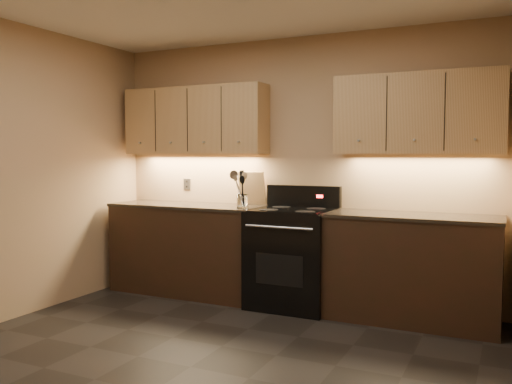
# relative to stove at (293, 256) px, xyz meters

# --- Properties ---
(floor) EXTENTS (4.00, 4.00, 0.00)m
(floor) POSITION_rel_stove_xyz_m (-0.08, -1.68, -0.48)
(floor) COLOR black
(floor) RESTS_ON ground
(wall_back) EXTENTS (4.00, 0.04, 2.60)m
(wall_back) POSITION_rel_stove_xyz_m (-0.08, 0.32, 0.82)
(wall_back) COLOR tan
(wall_back) RESTS_ON ground
(counter_left) EXTENTS (1.62, 0.62, 0.93)m
(counter_left) POSITION_rel_stove_xyz_m (-1.18, 0.02, -0.01)
(counter_left) COLOR black
(counter_left) RESTS_ON ground
(counter_right) EXTENTS (1.46, 0.62, 0.93)m
(counter_right) POSITION_rel_stove_xyz_m (1.10, 0.02, -0.01)
(counter_right) COLOR black
(counter_right) RESTS_ON ground
(stove) EXTENTS (0.76, 0.68, 1.14)m
(stove) POSITION_rel_stove_xyz_m (0.00, 0.00, 0.00)
(stove) COLOR black
(stove) RESTS_ON ground
(upper_cab_left) EXTENTS (1.60, 0.30, 0.70)m
(upper_cab_left) POSITION_rel_stove_xyz_m (-1.18, 0.17, 1.32)
(upper_cab_left) COLOR tan
(upper_cab_left) RESTS_ON wall_back
(upper_cab_right) EXTENTS (1.44, 0.30, 0.70)m
(upper_cab_right) POSITION_rel_stove_xyz_m (1.10, 0.17, 1.32)
(upper_cab_right) COLOR tan
(upper_cab_right) RESTS_ON wall_back
(outlet_plate) EXTENTS (0.08, 0.01, 0.12)m
(outlet_plate) POSITION_rel_stove_xyz_m (-1.38, 0.31, 0.64)
(outlet_plate) COLOR #B2B5BA
(outlet_plate) RESTS_ON wall_back
(utensil_crock) EXTENTS (0.11, 0.11, 0.13)m
(utensil_crock) POSITION_rel_stove_xyz_m (-0.50, -0.07, 0.51)
(utensil_crock) COLOR white
(utensil_crock) RESTS_ON counter_left
(cutting_board) EXTENTS (0.29, 0.13, 0.34)m
(cutting_board) POSITION_rel_stove_xyz_m (-0.56, 0.27, 0.62)
(cutting_board) COLOR tan
(cutting_board) RESTS_ON counter_left
(wooden_spoon) EXTENTS (0.11, 0.10, 0.34)m
(wooden_spoon) POSITION_rel_stove_xyz_m (-0.53, -0.07, 0.63)
(wooden_spoon) COLOR tan
(wooden_spoon) RESTS_ON utensil_crock
(black_spoon) EXTENTS (0.09, 0.15, 0.31)m
(black_spoon) POSITION_rel_stove_xyz_m (-0.50, -0.05, 0.62)
(black_spoon) COLOR black
(black_spoon) RESTS_ON utensil_crock
(black_turner) EXTENTS (0.16, 0.18, 0.38)m
(black_turner) POSITION_rel_stove_xyz_m (-0.48, -0.08, 0.65)
(black_turner) COLOR black
(black_turner) RESTS_ON utensil_crock
(steel_spatula) EXTENTS (0.21, 0.10, 0.34)m
(steel_spatula) POSITION_rel_stove_xyz_m (-0.47, -0.07, 0.63)
(steel_spatula) COLOR silver
(steel_spatula) RESTS_ON utensil_crock
(steel_skimmer) EXTENTS (0.22, 0.15, 0.37)m
(steel_skimmer) POSITION_rel_stove_xyz_m (-0.48, -0.09, 0.64)
(steel_skimmer) COLOR silver
(steel_skimmer) RESTS_ON utensil_crock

